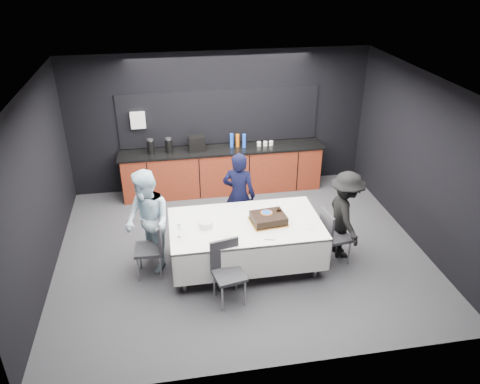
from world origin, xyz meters
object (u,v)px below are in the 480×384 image
Objects in this scene: champagne_flute at (178,228)px; chair_left at (154,244)px; cake_assembly at (269,218)px; person_left at (148,222)px; plate_stack at (206,224)px; chair_right at (332,233)px; person_center at (239,195)px; party_table at (245,230)px; person_right at (345,215)px; chair_near at (227,267)px.

chair_left is (-0.38, 0.24, -0.40)m from champagne_flute.
person_left is (-1.82, 0.23, -0.02)m from cake_assembly.
champagne_flute is at bearing 19.51° from person_left.
plate_stack is at bearing 48.72° from person_left.
person_center is (-1.31, 1.03, 0.24)m from chair_right.
champagne_flute is 0.14× the size of person_center.
party_table is 0.90m from person_center.
chair_left is (-1.41, 0.01, -0.11)m from party_table.
cake_assembly reaches higher than chair_left.
cake_assembly reaches higher than chair_right.
cake_assembly is (0.35, -0.04, 0.21)m from party_table.
chair_left is at bearing 176.84° from chair_right.
champagne_flute is at bearing 96.69° from person_right.
person_left is at bearing 136.91° from champagne_flute.
chair_right is 0.60× the size of person_center.
party_table is 1.09m from champagne_flute.
champagne_flute is at bearing -153.55° from plate_stack.
chair_right is at bearing -3.44° from plate_stack.
person_center is at bearing 74.70° from chair_near.
person_left reaches higher than plate_stack.
person_center is 1.68m from person_left.
cake_assembly is 1.06m from chair_near.
person_right reaches higher than chair_near.
plate_stack is 0.13× the size of person_left.
person_center is (1.08, 1.12, -0.16)m from champagne_flute.
cake_assembly is 0.35× the size of person_left.
champagne_flute is at bearing 141.25° from chair_near.
champagne_flute is 1.56m from person_center.
party_table is 1.41m from chair_left.
chair_near is (-0.74, -0.69, -0.31)m from cake_assembly.
chair_near is at bearing 21.98° from person_left.
plate_stack is 1.99m from chair_right.
chair_right is at bearing 2.11° from champagne_flute.
chair_near is (1.01, -0.75, 0.00)m from chair_left.
party_table is 10.36× the size of champagne_flute.
person_center reaches higher than cake_assembly.
party_table is 2.51× the size of chair_near.
chair_near is at bearing -38.75° from champagne_flute.
cake_assembly is at bearing 174.38° from chair_right.
cake_assembly is at bearing 7.74° from champagne_flute.
chair_left is at bearing 178.26° from cake_assembly.
chair_right is at bearing -5.62° from cake_assembly.
chair_left is 1.72m from person_center.
cake_assembly is 2.79× the size of plate_stack.
party_table is 1.61m from person_right.
party_table is 2.51× the size of chair_left.
chair_near is 1.70m from person_center.
cake_assembly is 2.61× the size of champagne_flute.
person_right is at bearing 32.52° from chair_right.
party_table is 1.37m from chair_right.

